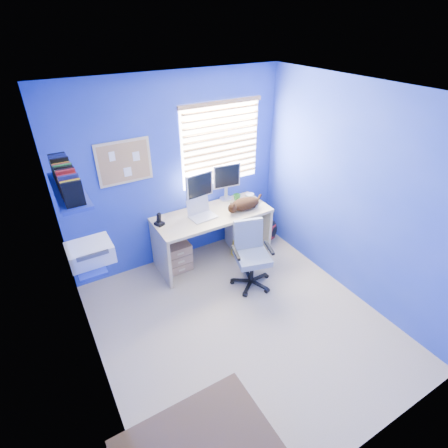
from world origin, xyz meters
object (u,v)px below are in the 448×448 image
desk (213,237)px  tower_pc (237,235)px  office_chair (251,262)px  laptop (203,210)px  cat (245,204)px

desk → tower_pc: size_ratio=3.51×
office_chair → laptop: bearing=115.3°
laptop → cat: size_ratio=0.75×
tower_pc → laptop: bearing=-165.5°
desk → office_chair: bearing=-76.5°
desk → cat: (0.45, -0.11, 0.45)m
office_chair → cat: bearing=64.7°
laptop → tower_pc: 0.86m
laptop → cat: bearing=-13.2°
tower_pc → cat: bearing=-79.0°
tower_pc → office_chair: office_chair is taller
laptop → tower_pc: size_ratio=0.73×
tower_pc → office_chair: size_ratio=0.52×
desk → laptop: 0.50m
laptop → desk: bearing=3.2°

